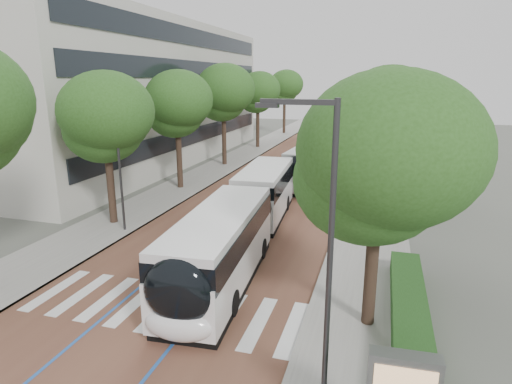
% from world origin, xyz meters
% --- Properties ---
extents(ground, '(160.00, 160.00, 0.00)m').
position_xyz_m(ground, '(0.00, 0.00, 0.00)').
color(ground, '#51544C').
rests_on(ground, ground).
extents(road, '(11.00, 140.00, 0.02)m').
position_xyz_m(road, '(0.00, 40.00, 0.01)').
color(road, brown).
rests_on(road, ground).
extents(sidewalk_left, '(4.00, 140.00, 0.12)m').
position_xyz_m(sidewalk_left, '(-7.50, 40.00, 0.06)').
color(sidewalk_left, gray).
rests_on(sidewalk_left, ground).
extents(sidewalk_right, '(4.00, 140.00, 0.12)m').
position_xyz_m(sidewalk_right, '(7.50, 40.00, 0.06)').
color(sidewalk_right, gray).
rests_on(sidewalk_right, ground).
extents(kerb_left, '(0.20, 140.00, 0.14)m').
position_xyz_m(kerb_left, '(-5.60, 40.00, 0.06)').
color(kerb_left, gray).
rests_on(kerb_left, ground).
extents(kerb_right, '(0.20, 140.00, 0.14)m').
position_xyz_m(kerb_right, '(5.60, 40.00, 0.06)').
color(kerb_right, gray).
rests_on(kerb_right, ground).
extents(zebra_crossing, '(10.55, 3.60, 0.01)m').
position_xyz_m(zebra_crossing, '(0.20, 1.00, 0.03)').
color(zebra_crossing, silver).
rests_on(zebra_crossing, ground).
extents(lane_line_left, '(0.12, 126.00, 0.01)m').
position_xyz_m(lane_line_left, '(-1.60, 40.00, 0.02)').
color(lane_line_left, '#2255AB').
rests_on(lane_line_left, road).
extents(lane_line_right, '(0.12, 126.00, 0.01)m').
position_xyz_m(lane_line_right, '(1.60, 40.00, 0.02)').
color(lane_line_right, '#2255AB').
rests_on(lane_line_right, road).
extents(office_building, '(18.11, 40.00, 14.00)m').
position_xyz_m(office_building, '(-19.47, 28.00, 7.00)').
color(office_building, '#98988D').
rests_on(office_building, ground).
extents(hedge, '(1.20, 14.00, 0.80)m').
position_xyz_m(hedge, '(9.10, 0.00, 0.52)').
color(hedge, '#1D4016').
rests_on(hedge, sidewalk_right).
extents(streetlight_near, '(1.82, 0.20, 8.00)m').
position_xyz_m(streetlight_near, '(6.62, -3.00, 4.82)').
color(streetlight_near, '#2F2F31').
rests_on(streetlight_near, sidewalk_right).
extents(streetlight_far, '(1.82, 0.20, 8.00)m').
position_xyz_m(streetlight_far, '(6.62, 22.00, 4.82)').
color(streetlight_far, '#2F2F31').
rests_on(streetlight_far, sidewalk_right).
extents(lamp_post_left, '(0.14, 0.14, 8.00)m').
position_xyz_m(lamp_post_left, '(-6.10, 8.00, 4.12)').
color(lamp_post_left, '#2F2F31').
rests_on(lamp_post_left, sidewalk_left).
extents(trees_left, '(5.75, 60.38, 9.46)m').
position_xyz_m(trees_left, '(-7.50, 24.43, 6.72)').
color(trees_left, black).
rests_on(trees_left, ground).
extents(trees_right, '(5.94, 47.93, 8.69)m').
position_xyz_m(trees_right, '(7.70, 22.05, 5.87)').
color(trees_right, black).
rests_on(trees_right, ground).
extents(lead_bus, '(3.81, 18.53, 3.20)m').
position_xyz_m(lead_bus, '(1.31, 7.27, 1.63)').
color(lead_bus, black).
rests_on(lead_bus, ground).
extents(bus_queued_0, '(3.30, 12.53, 3.20)m').
position_xyz_m(bus_queued_0, '(2.35, 23.24, 1.62)').
color(bus_queued_0, silver).
rests_on(bus_queued_0, ground).
extents(bus_queued_1, '(2.94, 12.48, 3.20)m').
position_xyz_m(bus_queued_1, '(2.26, 36.49, 1.62)').
color(bus_queued_1, silver).
rests_on(bus_queued_1, ground).
extents(bus_queued_2, '(2.59, 12.41, 3.20)m').
position_xyz_m(bus_queued_2, '(2.05, 50.37, 1.62)').
color(bus_queued_2, silver).
rests_on(bus_queued_2, ground).
extents(bus_queued_3, '(2.80, 12.45, 3.20)m').
position_xyz_m(bus_queued_3, '(2.18, 62.67, 1.62)').
color(bus_queued_3, silver).
rests_on(bus_queued_3, ground).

